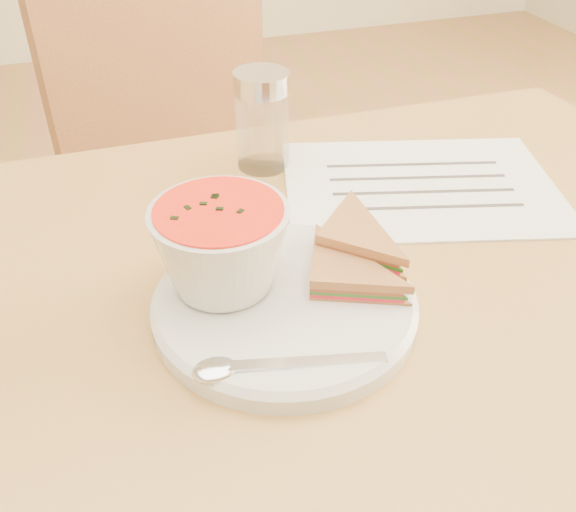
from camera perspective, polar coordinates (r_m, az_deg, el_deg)
name	(u,v)px	position (r m, az deg, el deg)	size (l,w,h in m)	color
dining_table	(325,481)	(0.94, 3.30, -19.37)	(1.00, 0.70, 0.75)	olive
chair_far	(233,230)	(1.18, -4.93, 2.29)	(0.44, 0.44, 0.98)	brown
plate	(285,306)	(0.61, -0.31, -4.44)	(0.25, 0.25, 0.02)	silver
soup_bowl	(221,251)	(0.59, -5.93, 0.42)	(0.13, 0.13, 0.09)	silver
sandwich_half_a	(309,293)	(0.58, 1.92, -3.34)	(0.09, 0.09, 0.03)	#BA8141
sandwich_half_b	(315,247)	(0.62, 2.43, 0.79)	(0.09, 0.09, 0.03)	#BA8141
spoon	(282,365)	(0.53, -0.55, -9.63)	(0.19, 0.04, 0.01)	silver
paper_menu	(420,186)	(0.82, 11.69, 6.15)	(0.33, 0.24, 0.00)	white
condiment_shaker	(262,121)	(0.82, -2.30, 11.93)	(0.07, 0.07, 0.13)	silver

